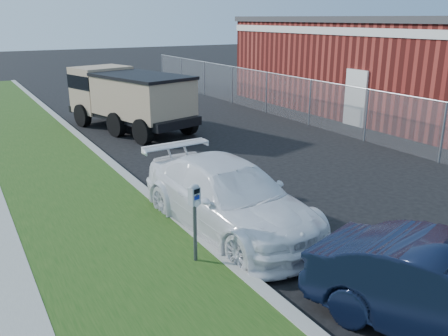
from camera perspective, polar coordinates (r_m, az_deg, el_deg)
ground at (r=10.63m, az=9.31°, el=-5.42°), size 120.00×120.00×0.00m
streetside at (r=10.36m, az=-23.56°, el=-6.97°), size 6.12×50.00×0.15m
chainlink_fence at (r=19.23m, az=10.34°, el=8.82°), size 0.06×30.06×30.00m
brick_building at (r=24.06m, az=20.13°, el=11.86°), size 9.20×14.20×4.17m
parking_meter at (r=7.91m, az=-3.56°, el=-4.57°), size 0.22×0.17×1.39m
white_wagon at (r=9.54m, az=0.60°, el=-3.46°), size 2.26×4.86×1.38m
dump_truck at (r=18.57m, az=-11.59°, el=8.46°), size 3.58×6.09×2.25m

